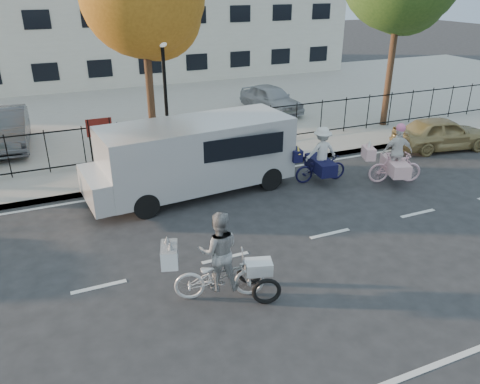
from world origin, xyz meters
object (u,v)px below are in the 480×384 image
unicorn_bike (395,161)px  white_van (194,155)px  lot_car_c (6,129)px  bull_bike (320,160)px  lot_car_d (271,99)px  gold_sedan (442,133)px  lamppost (164,78)px  zebra_trike (219,266)px

unicorn_bike → white_van: 6.57m
white_van → lot_car_c: bearing=124.2°
unicorn_bike → lot_car_c: size_ratio=0.46×
bull_bike → lot_car_d: size_ratio=0.53×
unicorn_bike → gold_sedan: unicorn_bike is taller
lamppost → unicorn_bike: bearing=-36.3°
unicorn_bike → white_van: white_van is taller
unicorn_bike → lot_car_d: (0.13, 9.27, 0.06)m
lot_car_d → unicorn_bike: bearing=-100.2°
zebra_trike → gold_sedan: bearing=-48.2°
bull_bike → unicorn_bike: bearing=-109.7°
zebra_trike → lot_car_c: (-4.29, 12.06, 0.12)m
zebra_trike → bull_bike: bearing=-33.0°
unicorn_bike → lamppost: bearing=73.6°
zebra_trike → bull_bike: zebra_trike is taller
lamppost → lot_car_c: 7.06m
zebra_trike → lot_car_d: bearing=-14.5°
lamppost → unicorn_bike: (6.34, -4.66, -2.36)m
zebra_trike → white_van: 5.52m
unicorn_bike → lot_car_d: bearing=19.1°
lot_car_c → gold_sedan: bearing=-20.9°
zebra_trike → lot_car_c: bearing=36.0°
gold_sedan → lot_car_d: (-3.84, 7.31, 0.15)m
lamppost → white_van: bearing=-88.7°
gold_sedan → lot_car_c: bearing=77.0°
gold_sedan → lot_car_d: bearing=37.5°
unicorn_bike → lot_car_c: (-11.79, 8.56, 0.14)m
zebra_trike → unicorn_bike: (7.50, 3.49, -0.02)m
unicorn_bike → lot_car_d: size_ratio=0.53×
bull_bike → gold_sedan: size_ratio=0.53×
unicorn_bike → white_van: bearing=93.4°
bull_bike → white_van: size_ratio=0.31×
lamppost → unicorn_bike: 8.22m
bull_bike → white_van: white_van is taller
gold_sedan → lot_car_c: size_ratio=0.86×
lamppost → zebra_trike: (-1.16, -8.15, -2.34)m
white_van → lot_car_d: white_van is taller
lamppost → bull_bike: bearing=-40.9°
lamppost → white_van: lamppost is taller
zebra_trike → lamppost: bearing=8.3°
white_van → lot_car_c: size_ratio=1.47×
gold_sedan → unicorn_bike: bearing=126.1°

